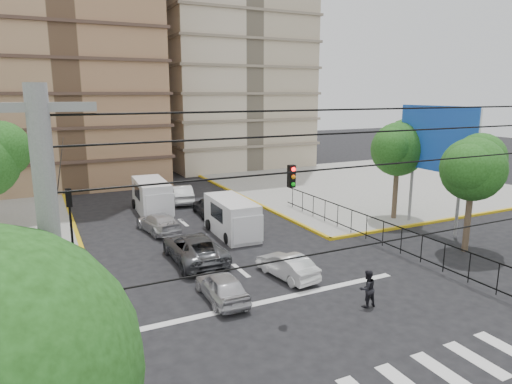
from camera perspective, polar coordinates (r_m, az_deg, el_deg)
ground at (r=20.00m, az=4.17°, el=-14.60°), size 160.00×160.00×0.00m
sidewalk_ne at (r=46.65m, az=13.11°, el=0.87°), size 26.00×26.00×0.15m
stop_line at (r=20.93m, az=2.47°, el=-13.28°), size 13.00×0.40×0.01m
park_fence at (r=28.34m, az=15.49°, el=-6.78°), size 0.10×22.50×1.66m
billboard at (r=31.93m, az=21.71°, el=5.95°), size 0.36×6.20×8.10m
tree_park_a at (r=28.45m, az=25.59°, el=2.94°), size 4.41×3.60×6.83m
tree_park_c at (r=33.83m, az=17.44°, el=5.43°), size 4.65×3.80×7.25m
traffic_light_nw at (r=23.94m, az=-22.18°, el=-2.97°), size 0.28×0.22×4.40m
traffic_light_hanging at (r=16.43m, az=8.05°, el=1.18°), size 18.00×9.12×0.92m
van_right_lane at (r=29.36m, az=-2.86°, el=-3.33°), size 2.23×5.30×2.36m
van_left_lane at (r=35.79m, az=-12.80°, el=-0.68°), size 2.43×5.60×2.48m
car_silver_front_left at (r=20.71m, az=-4.30°, el=-11.64°), size 1.60×3.82×1.29m
car_white_front_right at (r=23.05m, az=3.90°, el=-9.18°), size 1.82×3.88×1.23m
car_grey_mid_left at (r=25.30m, az=-7.74°, el=-6.93°), size 2.59×5.50×1.52m
car_silver_rear_left at (r=30.92m, az=-12.09°, el=-3.76°), size 2.45×4.64×1.28m
car_darkgrey_mid_right at (r=34.48m, az=-5.95°, el=-1.77°), size 1.95×4.28×1.42m
car_white_rear_right at (r=38.83m, az=-9.31°, el=-0.22°), size 2.33×4.75×1.50m
pedestrian_crosswalk at (r=20.54m, az=13.73°, el=-11.64°), size 0.81×0.63×1.65m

